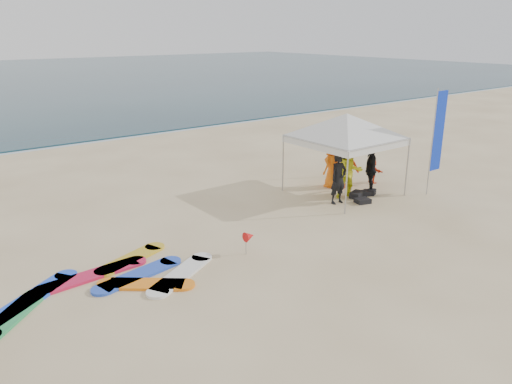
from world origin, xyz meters
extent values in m
plane|color=beige|center=(0.00, 0.00, 0.00)|extent=(120.00, 120.00, 0.00)
cube|color=silver|center=(0.00, 18.20, 0.00)|extent=(160.00, 1.20, 0.01)
imported|color=black|center=(3.66, 2.80, 0.90)|extent=(0.68, 0.47, 1.80)
imported|color=yellow|center=(4.38, 2.93, 0.97)|extent=(1.17, 1.07, 1.95)
imported|color=red|center=(5.26, 3.90, 0.83)|extent=(1.23, 1.00, 1.66)
imported|color=black|center=(5.42, 2.85, 0.90)|extent=(1.08, 1.03, 1.81)
imported|color=orange|center=(4.88, 4.29, 0.86)|extent=(0.94, 0.71, 1.73)
imported|color=red|center=(6.56, 3.67, 0.48)|extent=(0.38, 0.92, 0.96)
cylinder|color=#A5A5A8|center=(3.06, 5.07, 1.06)|extent=(0.05, 0.05, 2.13)
cylinder|color=#A5A5A8|center=(6.25, 5.07, 1.06)|extent=(0.05, 0.05, 2.13)
cylinder|color=#A5A5A8|center=(3.06, 1.88, 1.06)|extent=(0.05, 0.05, 2.13)
cylinder|color=#A5A5A8|center=(6.25, 1.88, 1.06)|extent=(0.05, 0.05, 2.13)
cube|color=silver|center=(4.66, 1.88, 2.01)|extent=(3.29, 0.02, 0.24)
cube|color=silver|center=(4.66, 5.07, 2.01)|extent=(3.29, 0.02, 0.24)
cube|color=silver|center=(3.06, 3.47, 2.01)|extent=(0.02, 3.29, 0.24)
cube|color=silver|center=(6.25, 3.47, 2.01)|extent=(0.02, 3.29, 0.24)
pyramid|color=silver|center=(4.66, 3.47, 2.98)|extent=(4.51, 4.51, 0.85)
cylinder|color=#A5A5A8|center=(6.98, 1.45, 1.94)|extent=(0.04, 0.04, 3.89)
cube|color=#0C2EC9|center=(7.31, 1.45, 2.33)|extent=(0.61, 0.03, 2.89)
cylinder|color=#A5A5A8|center=(-1.39, 1.35, 0.30)|extent=(0.02, 0.02, 0.60)
cone|color=red|center=(-1.27, 1.35, 0.50)|extent=(0.28, 0.28, 0.28)
cube|color=black|center=(4.66, 2.79, 0.11)|extent=(0.64, 0.51, 0.22)
cube|color=black|center=(5.04, 2.77, 0.09)|extent=(0.53, 0.42, 0.18)
cube|color=black|center=(4.38, 2.25, 0.08)|extent=(0.59, 0.52, 0.16)
cube|color=black|center=(5.36, 2.68, 0.10)|extent=(0.44, 0.40, 0.20)
cube|color=gold|center=(-4.02, 2.91, 0.04)|extent=(1.85, 1.11, 0.07)
cube|color=#C2163F|center=(-5.17, 2.63, 0.04)|extent=(2.38, 0.67, 0.07)
cube|color=orange|center=(-4.33, 1.39, 0.04)|extent=(1.75, 1.57, 0.07)
cube|color=#278F4E|center=(-7.16, 1.89, 0.04)|extent=(1.58, 1.54, 0.07)
cube|color=silver|center=(-3.40, 1.34, 0.04)|extent=(2.04, 1.45, 0.07)
cube|color=blue|center=(-4.26, 1.95, 0.04)|extent=(2.08, 0.91, 0.07)
cube|color=blue|center=(-6.65, 2.38, 0.04)|extent=(2.19, 1.69, 0.07)
camera|label=1|loc=(-8.69, -8.63, 5.82)|focal=35.00mm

